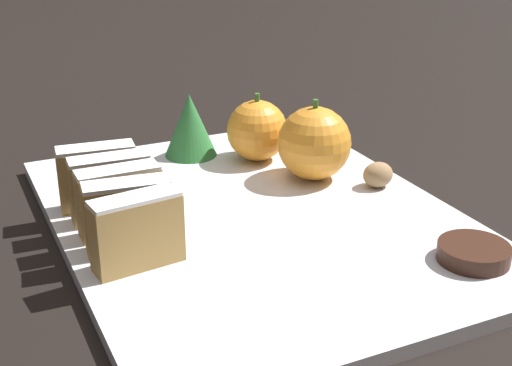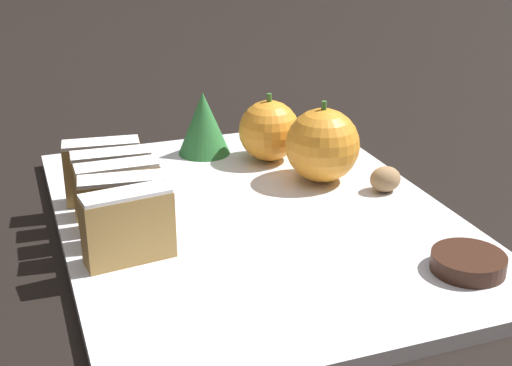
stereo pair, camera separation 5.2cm
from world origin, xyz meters
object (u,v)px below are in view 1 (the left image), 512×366
object	(u,v)px
orange_far	(314,143)
walnut	(378,175)
chocolate_cookie	(474,253)
orange_near	(257,130)

from	to	relation	value
orange_far	walnut	bearing A→B (deg)	-45.87
walnut	chocolate_cookie	world-z (taller)	walnut
orange_near	chocolate_cookie	size ratio (longest dim) A/B	1.28
walnut	chocolate_cookie	xyz separation A→B (m)	(-0.02, -0.15, -0.01)
chocolate_cookie	orange_far	bearing A→B (deg)	98.25
walnut	chocolate_cookie	distance (m)	0.16
orange_far	chocolate_cookie	distance (m)	0.21
orange_far	chocolate_cookie	bearing A→B (deg)	-81.75
orange_near	chocolate_cookie	distance (m)	0.28
orange_far	chocolate_cookie	world-z (taller)	orange_far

